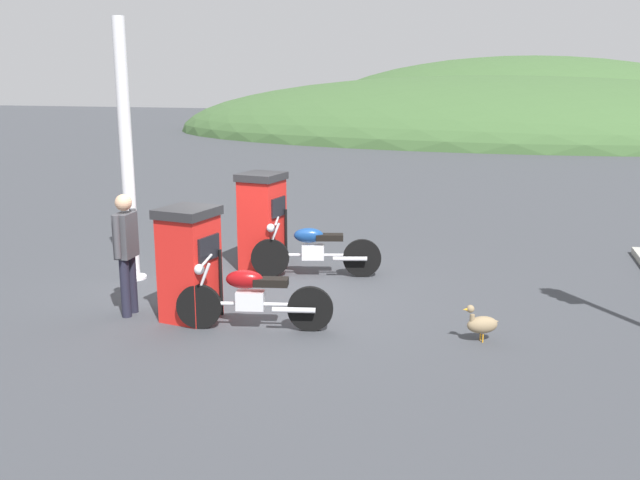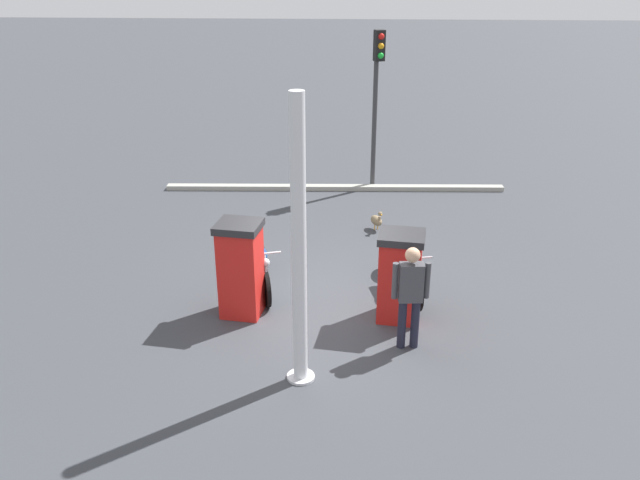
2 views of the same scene
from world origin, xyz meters
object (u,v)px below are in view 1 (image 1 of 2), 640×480
Objects in this scene: fuel_pump_near at (190,263)px; fuel_pump_far at (262,221)px; attendant_person at (126,246)px; motorcycle_near_pump at (252,297)px; wandering_duck at (482,324)px; motorcycle_far_pump at (314,250)px; canopy_support_pole at (127,157)px.

fuel_pump_near is 2.61m from fuel_pump_far.
fuel_pump_far is 2.86m from attendant_person.
wandering_duck is (2.87, 0.44, -0.21)m from motorcycle_near_pump.
fuel_pump_far is 3.43× the size of wandering_duck.
motorcycle_near_pump is 2.60m from motorcycle_far_pump.
canopy_support_pole is (-2.75, 1.63, 1.53)m from motorcycle_near_pump.
canopy_support_pole reaches higher than fuel_pump_near.
fuel_pump_far is 0.83× the size of motorcycle_near_pump.
fuel_pump_far is (-0.00, 2.61, 0.06)m from fuel_pump_near.
fuel_pump_far reaches higher than fuel_pump_near.
attendant_person reaches higher than fuel_pump_far.
attendant_person is (-0.89, -2.72, 0.13)m from fuel_pump_far.
canopy_support_pole is at bearing 168.00° from wandering_duck.
fuel_pump_near is 0.91× the size of attendant_person.
attendant_person is 4.78m from wandering_duck.
fuel_pump_near is 1.02m from motorcycle_near_pump.
fuel_pump_near is 2.61m from canopy_support_pole.
motorcycle_far_pump is 4.29× the size of wandering_duck.
attendant_person is at bearing 178.19° from motorcycle_near_pump.
fuel_pump_near is 0.77× the size of motorcycle_near_pump.
fuel_pump_near is at bearing -90.00° from fuel_pump_far.
fuel_pump_near is 3.86m from wandering_duck.
motorcycle_far_pump is (0.97, 2.44, -0.32)m from fuel_pump_near.
attendant_person reaches higher than fuel_pump_near.
wandering_duck is (2.85, -2.16, -0.23)m from motorcycle_far_pump.
motorcycle_near_pump is 3.54m from canopy_support_pole.
wandering_duck is 6.00m from canopy_support_pole.
motorcycle_far_pump is 3.58m from wandering_duck.
attendant_person is at bearing -175.37° from wandering_duck.
attendant_person is (-0.89, -0.10, 0.19)m from fuel_pump_near.
fuel_pump_near reaches higher than motorcycle_near_pump.
motorcycle_near_pump is at bearing -1.81° from attendant_person.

